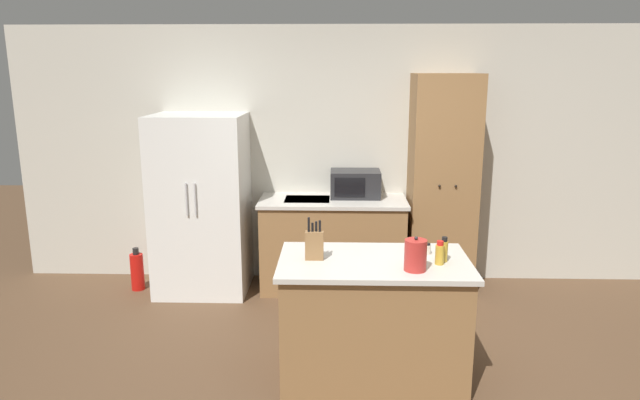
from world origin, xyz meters
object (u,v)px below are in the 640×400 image
at_px(pantry_cabinet, 442,185).
at_px(fire_extinguisher, 137,271).
at_px(spice_bottle_tall_dark, 440,253).
at_px(microwave, 355,184).
at_px(knife_block, 314,245).
at_px(spice_bottle_short_red, 428,249).
at_px(spice_bottle_green_herb, 444,250).
at_px(refrigerator, 202,204).
at_px(spice_bottle_amber_oil, 408,250).
at_px(kettle, 415,255).

height_order(pantry_cabinet, fire_extinguisher, pantry_cabinet).
bearing_deg(spice_bottle_tall_dark, microwave, 105.13).
xyz_separation_m(knife_block, spice_bottle_short_red, (0.81, 0.14, -0.07)).
bearing_deg(spice_bottle_short_red, spice_bottle_green_herb, -62.46).
xyz_separation_m(refrigerator, spice_bottle_amber_oil, (1.82, -1.63, 0.08)).
height_order(microwave, kettle, microwave).
height_order(pantry_cabinet, spice_bottle_green_herb, pantry_cabinet).
bearing_deg(kettle, refrigerator, 135.04).
bearing_deg(spice_bottle_green_herb, kettle, -140.73).
bearing_deg(knife_block, microwave, 79.50).
bearing_deg(spice_bottle_short_red, fire_extinguisher, 151.24).
bearing_deg(spice_bottle_short_red, spice_bottle_amber_oil, -141.49).
distance_m(refrigerator, spice_bottle_green_herb, 2.65).
height_order(pantry_cabinet, microwave, pantry_cabinet).
distance_m(spice_bottle_amber_oil, fire_extinguisher, 3.05).
bearing_deg(fire_extinguisher, refrigerator, 4.04).
relative_size(refrigerator, spice_bottle_amber_oil, 11.15).
xyz_separation_m(spice_bottle_green_herb, kettle, (-0.22, -0.18, 0.02)).
xyz_separation_m(microwave, spice_bottle_green_herb, (0.55, -1.84, -0.09)).
height_order(pantry_cabinet, knife_block, pantry_cabinet).
bearing_deg(knife_block, spice_bottle_green_herb, -1.25).
relative_size(microwave, kettle, 2.12).
bearing_deg(spice_bottle_amber_oil, knife_block, -178.86).
bearing_deg(spice_bottle_amber_oil, spice_bottle_short_red, 38.51).
relative_size(knife_block, spice_bottle_amber_oil, 1.92).
height_order(refrigerator, fire_extinguisher, refrigerator).
relative_size(spice_bottle_tall_dark, spice_bottle_green_herb, 0.94).
xyz_separation_m(refrigerator, fire_extinguisher, (-0.67, -0.05, -0.68)).
height_order(pantry_cabinet, spice_bottle_short_red, pantry_cabinet).
height_order(spice_bottle_green_herb, fire_extinguisher, spice_bottle_green_herb).
xyz_separation_m(spice_bottle_amber_oil, fire_extinguisher, (-2.50, 1.58, -0.77)).
distance_m(refrigerator, kettle, 2.61).
bearing_deg(refrigerator, knife_block, -54.44).
height_order(pantry_cabinet, kettle, pantry_cabinet).
height_order(refrigerator, spice_bottle_amber_oil, refrigerator).
distance_m(microwave, spice_bottle_amber_oil, 1.84).
xyz_separation_m(refrigerator, spice_bottle_green_herb, (2.06, -1.66, 0.09)).
xyz_separation_m(knife_block, spice_bottle_green_herb, (0.89, -0.02, -0.03)).
height_order(microwave, spice_bottle_tall_dark, microwave).
bearing_deg(spice_bottle_green_herb, spice_bottle_amber_oil, 172.32).
xyz_separation_m(refrigerator, knife_block, (1.17, -1.64, 0.12)).
distance_m(refrigerator, pantry_cabinet, 2.37).
height_order(microwave, spice_bottle_short_red, microwave).
bearing_deg(spice_bottle_short_red, spice_bottle_tall_dark, -78.60).
relative_size(pantry_cabinet, microwave, 4.34).
xyz_separation_m(pantry_cabinet, microwave, (-0.85, 0.07, -0.01)).
xyz_separation_m(refrigerator, spice_bottle_short_red, (1.98, -1.50, 0.05)).
relative_size(spice_bottle_green_herb, kettle, 0.76).
bearing_deg(spice_bottle_tall_dark, spice_bottle_green_herb, 55.01).
bearing_deg(fire_extinguisher, knife_block, -40.82).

